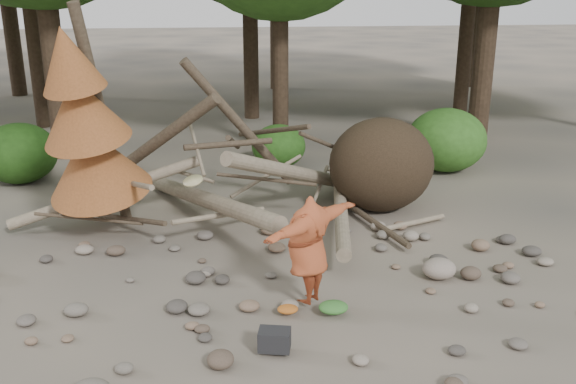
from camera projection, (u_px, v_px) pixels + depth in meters
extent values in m
plane|color=#514C44|center=(279.00, 316.00, 9.34)|extent=(120.00, 120.00, 0.00)
ellipsoid|color=#332619|center=(381.00, 165.00, 13.37)|extent=(2.20, 1.87, 1.98)
cylinder|color=gray|center=(209.00, 200.00, 12.54)|extent=(2.61, 5.11, 1.08)
cylinder|color=gray|center=(296.00, 173.00, 13.10)|extent=(3.18, 3.71, 1.90)
cylinder|color=brown|center=(147.00, 149.00, 12.99)|extent=(3.08, 1.91, 2.49)
cylinder|color=gray|center=(341.00, 208.00, 12.70)|extent=(1.13, 4.98, 0.43)
cylinder|color=brown|center=(240.00, 125.00, 13.26)|extent=(2.39, 1.03, 2.89)
cylinder|color=gray|center=(106.00, 192.00, 12.56)|extent=(3.71, 0.86, 1.20)
cylinder|color=#4C3F30|center=(130.00, 219.00, 12.27)|extent=(1.52, 1.70, 0.49)
cylinder|color=gray|center=(266.00, 176.00, 13.26)|extent=(1.57, 0.85, 0.69)
cylinder|color=#4C3F30|center=(338.00, 149.00, 13.78)|extent=(1.92, 1.25, 1.10)
cylinder|color=gray|center=(197.00, 147.00, 12.69)|extent=(0.37, 1.42, 0.85)
cylinder|color=#4C3F30|center=(374.00, 222.00, 12.55)|extent=(0.79, 2.54, 0.12)
cylinder|color=gray|center=(219.00, 215.00, 12.03)|extent=(1.78, 1.11, 0.29)
cylinder|color=#4C3F30|center=(102.00, 119.00, 11.91)|extent=(0.67, 1.13, 4.35)
cone|color=brown|center=(94.00, 160.00, 11.82)|extent=(2.06, 2.13, 1.86)
cone|color=brown|center=(81.00, 108.00, 11.30)|extent=(1.71, 1.78, 1.65)
cone|color=brown|center=(68.00, 58.00, 10.83)|extent=(1.23, 1.30, 1.41)
cylinder|color=#38281C|center=(280.00, 23.00, 17.00)|extent=(0.44, 0.44, 7.14)
cylinder|color=#38281C|center=(29.00, 9.00, 20.16)|extent=(0.42, 0.42, 7.56)
ellipsoid|color=#204813|center=(19.00, 153.00, 15.30)|extent=(1.80, 1.80, 1.44)
ellipsoid|color=#2B5B1A|center=(279.00, 146.00, 16.60)|extent=(1.40, 1.40, 1.12)
ellipsoid|color=#356C21|center=(447.00, 140.00, 16.23)|extent=(2.00, 2.00, 1.60)
imported|color=#A54625|center=(308.00, 250.00, 9.36)|extent=(1.87, 1.80, 1.66)
cylinder|color=tan|center=(193.00, 181.00, 8.95)|extent=(0.34, 0.35, 0.14)
cube|color=black|center=(275.00, 344.00, 8.37)|extent=(0.46, 0.36, 0.28)
ellipsoid|color=#356E2C|center=(333.00, 310.00, 9.34)|extent=(0.43, 0.36, 0.16)
ellipsoid|color=#AA581D|center=(288.00, 312.00, 9.33)|extent=(0.31, 0.25, 0.11)
ellipsoid|color=gray|center=(439.00, 269.00, 10.48)|extent=(0.56, 0.50, 0.33)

